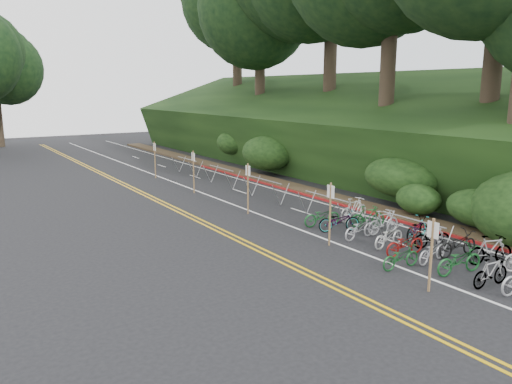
# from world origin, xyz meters

# --- Properties ---
(ground) EXTENTS (120.00, 120.00, 0.00)m
(ground) POSITION_xyz_m (0.00, 0.00, 0.00)
(ground) COLOR black
(ground) RESTS_ON ground
(road_markings) EXTENTS (7.47, 80.00, 0.01)m
(road_markings) POSITION_xyz_m (0.63, 10.10, 0.00)
(road_markings) COLOR gold
(road_markings) RESTS_ON ground
(red_curb) EXTENTS (0.25, 28.00, 0.10)m
(red_curb) POSITION_xyz_m (5.70, 12.00, 0.05)
(red_curb) COLOR maroon
(red_curb) RESTS_ON ground
(embankment) EXTENTS (14.30, 48.14, 9.11)m
(embankment) POSITION_xyz_m (12.96, 19.04, 2.57)
(embankment) COLOR black
(embankment) RESTS_ON ground
(bike_racks_rest) EXTENTS (1.14, 23.00, 1.17)m
(bike_racks_rest) POSITION_xyz_m (3.00, 13.00, 0.85)
(bike_racks_rest) COLOR gray
(bike_racks_rest) RESTS_ON ground
(signpost_near) EXTENTS (0.08, 0.40, 2.28)m
(signpost_near) POSITION_xyz_m (0.11, -0.11, 1.31)
(signpost_near) COLOR brown
(signpost_near) RESTS_ON ground
(signposts_rest) EXTENTS (0.08, 18.40, 2.50)m
(signposts_rest) POSITION_xyz_m (0.60, 14.00, 1.43)
(signposts_rest) COLOR brown
(signposts_rest) RESTS_ON ground
(bike_front) EXTENTS (0.65, 1.65, 0.85)m
(bike_front) POSITION_xyz_m (0.91, 1.71, 0.43)
(bike_front) COLOR #144C1E
(bike_front) RESTS_ON ground
(bike_valet) EXTENTS (3.26, 12.15, 1.10)m
(bike_valet) POSITION_xyz_m (3.00, 2.07, 0.48)
(bike_valet) COLOR slate
(bike_valet) RESTS_ON ground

